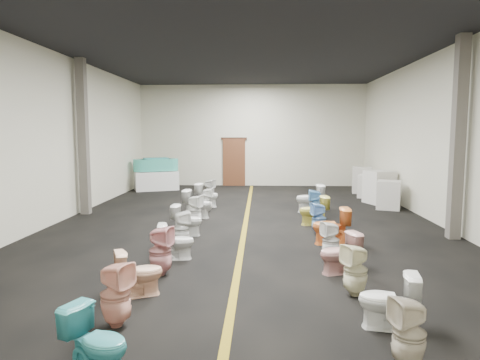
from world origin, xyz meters
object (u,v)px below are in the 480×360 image
(toilet_left_4, at_px, (176,241))
(toilet_right_0, at_px, (409,333))
(toilet_left_11, at_px, (209,191))
(toilet_left_1, at_px, (116,295))
(bathtub, at_px, (156,164))
(toilet_right_1, at_px, (388,301))
(toilet_left_0, at_px, (97,342))
(appliance_crate_d, at_px, (362,180))
(toilet_left_7, at_px, (195,210))
(toilet_left_5, at_px, (181,229))
(appliance_crate_a, at_px, (389,195))
(toilet_left_9, at_px, (207,200))
(toilet_right_5, at_px, (331,226))
(toilet_right_8, at_px, (316,204))
(appliance_crate_b, at_px, (379,187))
(toilet_left_2, at_px, (139,273))
(toilet_right_3, at_px, (340,253))
(toilet_left_6, at_px, (187,220))
(toilet_left_10, at_px, (207,195))
(toilet_left_8, at_px, (197,204))
(toilet_left_3, at_px, (160,251))
(display_table, at_px, (156,181))
(toilet_right_9, at_px, (310,198))
(appliance_crate_c, at_px, (369,186))
(toilet_right_4, at_px, (331,240))
(toilet_right_2, at_px, (355,270))
(toilet_right_6, at_px, (319,219))
(toilet_right_7, at_px, (314,211))

(toilet_left_4, relative_size, toilet_right_0, 0.92)
(toilet_left_11, bearing_deg, toilet_left_1, -162.03)
(toilet_right_0, bearing_deg, bathtub, -168.93)
(toilet_right_1, bearing_deg, toilet_left_0, -60.03)
(bathtub, xyz_separation_m, appliance_crate_d, (8.35, -0.49, -0.56))
(appliance_crate_d, xyz_separation_m, toilet_left_7, (-5.70, -6.28, -0.11))
(toilet_left_5, bearing_deg, toilet_left_1, 155.23)
(toilet_right_0, bearing_deg, appliance_crate_a, 152.20)
(toilet_left_5, distance_m, toilet_left_9, 3.94)
(toilet_right_5, height_order, toilet_right_8, toilet_right_8)
(bathtub, xyz_separation_m, appliance_crate_b, (8.35, -3.00, -0.52))
(toilet_left_2, xyz_separation_m, toilet_right_3, (3.11, 1.14, 0.01))
(appliance_crate_d, relative_size, toilet_left_6, 1.42)
(toilet_left_10, relative_size, toilet_right_3, 1.07)
(toilet_left_2, xyz_separation_m, toilet_right_0, (3.27, -1.79, 0.03))
(toilet_left_6, distance_m, toilet_left_8, 2.05)
(toilet_left_2, relative_size, toilet_left_3, 0.82)
(appliance_crate_d, distance_m, toilet_left_2, 12.46)
(toilet_left_4, xyz_separation_m, toilet_right_8, (3.12, 3.97, 0.06))
(toilet_left_0, bearing_deg, toilet_left_8, 23.69)
(appliance_crate_a, relative_size, toilet_left_1, 1.09)
(display_table, xyz_separation_m, toilet_left_4, (2.75, -9.68, -0.05))
(toilet_left_6, xyz_separation_m, toilet_right_9, (3.19, 3.06, 0.06))
(bathtub, relative_size, toilet_left_0, 2.52)
(display_table, bearing_deg, toilet_right_0, -66.33)
(appliance_crate_c, relative_size, toilet_left_3, 1.02)
(toilet_left_4, distance_m, toilet_left_11, 6.73)
(display_table, relative_size, toilet_left_0, 2.51)
(bathtub, distance_m, toilet_left_11, 3.98)
(appliance_crate_d, bearing_deg, toilet_left_6, -127.97)
(bathtub, xyz_separation_m, toilet_left_10, (2.62, -3.94, -0.69))
(toilet_left_2, relative_size, toilet_right_4, 0.96)
(bathtub, bearing_deg, toilet_left_7, -93.12)
(toilet_right_3, bearing_deg, toilet_left_7, -158.45)
(display_table, relative_size, toilet_left_11, 2.23)
(toilet_left_6, bearing_deg, toilet_left_0, -174.59)
(toilet_right_2, height_order, toilet_right_3, toilet_right_2)
(appliance_crate_b, distance_m, toilet_left_3, 9.51)
(toilet_left_8, height_order, toilet_right_6, toilet_left_8)
(toilet_left_7, bearing_deg, toilet_right_0, -132.40)
(toilet_left_3, xyz_separation_m, toilet_left_9, (0.06, 5.81, -0.06))
(toilet_left_0, bearing_deg, toilet_left_1, 31.77)
(toilet_left_0, xyz_separation_m, toilet_left_8, (-0.18, 7.85, 0.05))
(toilet_left_0, relative_size, toilet_left_9, 0.97)
(toilet_left_8, distance_m, toilet_right_7, 3.25)
(toilet_left_3, relative_size, toilet_left_10, 1.11)
(toilet_left_10, distance_m, toilet_right_0, 9.91)
(appliance_crate_d, bearing_deg, toilet_left_9, -142.42)
(toilet_left_11, bearing_deg, appliance_crate_b, -72.41)
(appliance_crate_d, height_order, toilet_left_5, appliance_crate_d)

